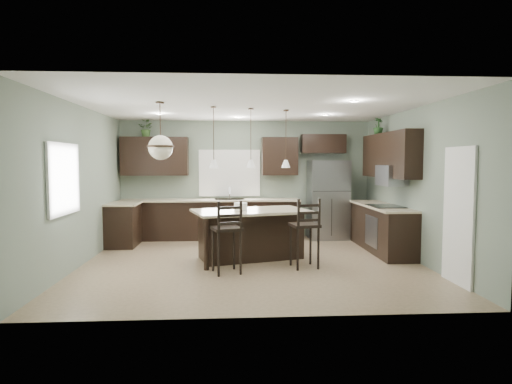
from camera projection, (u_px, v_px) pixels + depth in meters
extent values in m
plane|color=#9E8466|center=(252.00, 262.00, 7.73)|extent=(6.00, 6.00, 0.00)
cube|color=white|center=(458.00, 216.00, 6.30)|extent=(0.04, 0.82, 2.04)
cube|color=white|center=(230.00, 173.00, 10.32)|extent=(1.35, 0.02, 1.00)
cube|color=white|center=(63.00, 179.00, 6.65)|extent=(0.02, 1.10, 1.00)
cube|color=black|center=(123.00, 225.00, 9.23)|extent=(0.60, 0.90, 0.90)
cube|color=beige|center=(124.00, 204.00, 9.20)|extent=(0.66, 0.96, 0.04)
cube|color=black|center=(211.00, 220.00, 10.09)|extent=(4.20, 0.60, 0.90)
cube|color=beige|center=(210.00, 200.00, 10.04)|extent=(4.20, 0.66, 0.04)
cube|color=gray|center=(230.00, 199.00, 10.06)|extent=(0.70, 0.45, 0.01)
cylinder|color=silver|center=(230.00, 193.00, 10.02)|extent=(0.02, 0.02, 0.28)
cube|color=black|center=(155.00, 156.00, 10.03)|extent=(1.55, 0.34, 0.90)
cube|color=black|center=(280.00, 156.00, 10.21)|extent=(0.85, 0.34, 0.90)
cube|color=black|center=(323.00, 144.00, 10.26)|extent=(1.05, 0.34, 0.45)
cube|color=black|center=(381.00, 229.00, 8.73)|extent=(0.60, 2.35, 0.90)
cube|color=beige|center=(381.00, 206.00, 8.70)|extent=(0.66, 2.35, 0.04)
cube|color=black|center=(386.00, 206.00, 8.43)|extent=(0.58, 0.75, 0.02)
cube|color=gray|center=(371.00, 231.00, 8.44)|extent=(0.01, 0.72, 0.60)
cube|color=black|center=(389.00, 155.00, 8.64)|extent=(0.34, 2.35, 0.90)
cube|color=gray|center=(391.00, 175.00, 8.39)|extent=(0.40, 0.75, 0.40)
cube|color=gray|center=(328.00, 200.00, 10.12)|extent=(0.90, 0.74, 1.85)
cube|color=black|center=(251.00, 235.00, 7.96)|extent=(2.32, 1.70, 0.92)
cylinder|color=white|center=(241.00, 207.00, 7.86)|extent=(0.24, 0.24, 0.14)
cube|color=black|center=(226.00, 237.00, 6.94)|extent=(0.55, 0.55, 1.20)
cube|color=black|center=(304.00, 233.00, 7.31)|extent=(0.52, 0.52, 1.21)
imported|color=#315023|center=(146.00, 129.00, 9.95)|extent=(0.44, 0.41, 0.39)
imported|color=#234A20|center=(378.00, 126.00, 9.18)|extent=(0.27, 0.27, 0.37)
plane|color=slate|center=(246.00, 179.00, 10.37)|extent=(6.00, 0.00, 6.00)
plane|color=slate|center=(264.00, 198.00, 4.90)|extent=(6.00, 0.00, 6.00)
plane|color=slate|center=(80.00, 186.00, 7.45)|extent=(0.00, 5.50, 5.50)
plane|color=slate|center=(415.00, 185.00, 7.82)|extent=(0.00, 5.50, 5.50)
plane|color=white|center=(252.00, 106.00, 7.54)|extent=(6.00, 6.00, 0.00)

